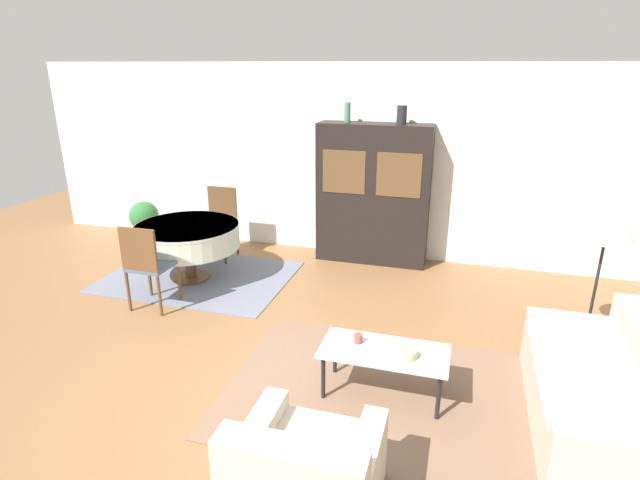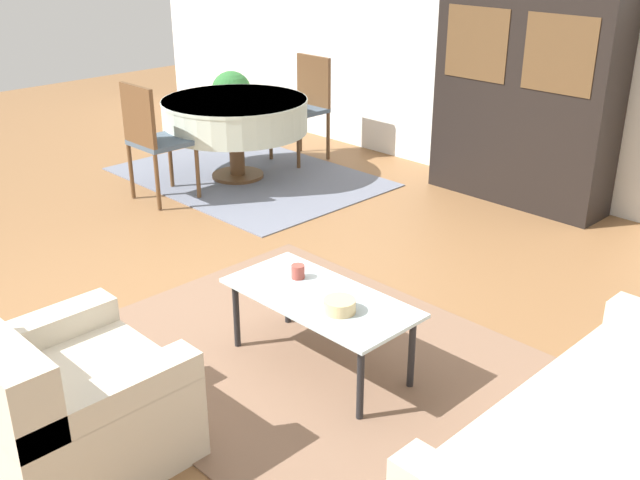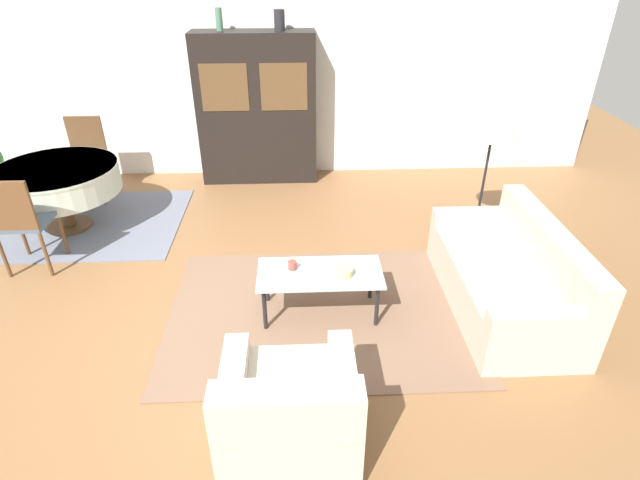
# 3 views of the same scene
# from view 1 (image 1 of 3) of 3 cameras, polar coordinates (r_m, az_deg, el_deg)

# --- Properties ---
(ground_plane) EXTENTS (14.00, 14.00, 0.00)m
(ground_plane) POSITION_cam_1_polar(r_m,az_deg,el_deg) (4.50, -7.84, -17.12)
(ground_plane) COLOR brown
(wall_back) EXTENTS (10.00, 0.06, 2.70)m
(wall_back) POSITION_cam_1_polar(r_m,az_deg,el_deg) (7.19, 3.53, 8.88)
(wall_back) COLOR white
(wall_back) RESTS_ON ground_plane
(area_rug) EXTENTS (2.65, 1.95, 0.01)m
(area_rug) POSITION_cam_1_polar(r_m,az_deg,el_deg) (4.50, 7.11, -16.99)
(area_rug) COLOR brown
(area_rug) RESTS_ON ground_plane
(dining_rug) EXTENTS (2.38, 1.71, 0.01)m
(dining_rug) POSITION_cam_1_polar(r_m,az_deg,el_deg) (6.82, -13.67, -4.09)
(dining_rug) COLOR slate
(dining_rug) RESTS_ON ground_plane
(couch) EXTENTS (0.88, 1.77, 0.79)m
(couch) POSITION_cam_1_polar(r_m,az_deg,el_deg) (4.50, 29.61, -15.39)
(couch) COLOR beige
(couch) RESTS_ON ground_plane
(armchair) EXTENTS (0.86, 0.82, 0.76)m
(armchair) POSITION_cam_1_polar(r_m,az_deg,el_deg) (3.37, -1.67, -25.50)
(armchair) COLOR beige
(armchair) RESTS_ON ground_plane
(coffee_table) EXTENTS (1.06, 0.51, 0.42)m
(coffee_table) POSITION_cam_1_polar(r_m,az_deg,el_deg) (4.28, 7.32, -12.90)
(coffee_table) COLOR black
(coffee_table) RESTS_ON area_rug
(display_cabinet) EXTENTS (1.54, 0.43, 1.93)m
(display_cabinet) POSITION_cam_1_polar(r_m,az_deg,el_deg) (6.95, 6.07, 5.19)
(display_cabinet) COLOR black
(display_cabinet) RESTS_ON ground_plane
(dining_table) EXTENTS (1.32, 1.32, 0.73)m
(dining_table) POSITION_cam_1_polar(r_m,az_deg,el_deg) (6.58, -14.90, 0.42)
(dining_table) COLOR brown
(dining_table) RESTS_ON dining_rug
(dining_chair_near) EXTENTS (0.44, 0.44, 1.00)m
(dining_chair_near) POSITION_cam_1_polar(r_m,az_deg,el_deg) (5.90, -19.21, -2.37)
(dining_chair_near) COLOR brown
(dining_chair_near) RESTS_ON dining_rug
(dining_chair_far) EXTENTS (0.44, 0.44, 1.00)m
(dining_chair_far) POSITION_cam_1_polar(r_m,az_deg,el_deg) (7.31, -11.40, 2.51)
(dining_chair_far) COLOR brown
(dining_chair_far) RESTS_ON dining_rug
(floor_lamp) EXTENTS (0.50, 0.50, 1.47)m
(floor_lamp) POSITION_cam_1_polar(r_m,az_deg,el_deg) (5.23, 30.02, 1.34)
(floor_lamp) COLOR black
(floor_lamp) RESTS_ON ground_plane
(cup) EXTENTS (0.07, 0.07, 0.08)m
(cup) POSITION_cam_1_polar(r_m,az_deg,el_deg) (4.32, 4.40, -11.15)
(cup) COLOR #9E4238
(cup) RESTS_ON coffee_table
(bowl) EXTENTS (0.16, 0.16, 0.07)m
(bowl) POSITION_cam_1_polar(r_m,az_deg,el_deg) (4.18, 9.89, -12.66)
(bowl) COLOR tan
(bowl) RESTS_ON coffee_table
(vase_tall) EXTENTS (0.08, 0.08, 0.26)m
(vase_tall) POSITION_cam_1_polar(r_m,az_deg,el_deg) (6.84, 3.15, 14.35)
(vase_tall) COLOR #4C7A60
(vase_tall) RESTS_ON display_cabinet
(vase_short) EXTENTS (0.13, 0.13, 0.24)m
(vase_short) POSITION_cam_1_polar(r_m,az_deg,el_deg) (6.72, 9.33, 13.93)
(vase_short) COLOR #232328
(vase_short) RESTS_ON display_cabinet
(potted_plant) EXTENTS (0.45, 0.45, 0.67)m
(potted_plant) POSITION_cam_1_polar(r_m,az_deg,el_deg) (8.24, -19.40, 2.13)
(potted_plant) COLOR #93664C
(potted_plant) RESTS_ON ground_plane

